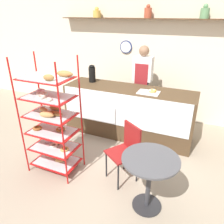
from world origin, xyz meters
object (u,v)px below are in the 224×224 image
Objects in this scene: pastry_rack at (52,121)px; cafe_chair at (127,147)px; person_worker at (142,84)px; cafe_table at (150,171)px; coffee_carafe at (92,74)px; donut_tray_counter at (151,92)px.

pastry_rack is 2.04× the size of cafe_chair.
cafe_table is at bearing -71.03° from person_worker.
cafe_table is (0.74, -2.15, -0.37)m from person_worker.
pastry_rack reaches higher than coffee_carafe.
donut_tray_counter is (1.27, -0.18, -0.15)m from coffee_carafe.
person_worker is at bearing 108.97° from cafe_table.
coffee_carafe is at bearing -156.84° from person_worker.
person_worker is 1.82m from cafe_chair.
cafe_chair reaches higher than cafe_table.
person_worker is 0.67m from donut_tray_counter.
pastry_rack is at bearing -111.38° from person_worker.
person_worker is at bearing 23.16° from coffee_carafe.
cafe_chair is (0.30, -1.74, -0.40)m from person_worker.
cafe_table is 0.86× the size of cafe_chair.
pastry_rack is 1.04× the size of person_worker.
cafe_chair is at bearing -47.04° from coffee_carafe.
coffee_carafe is at bearing 167.92° from cafe_chair.
coffee_carafe is (-1.68, 1.75, 0.59)m from cafe_table.
pastry_rack is 1.14m from cafe_chair.
person_worker is 2.31m from cafe_table.
donut_tray_counter is (0.32, -0.58, 0.06)m from person_worker.
coffee_carafe is (-1.25, 1.34, 0.61)m from cafe_chair.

